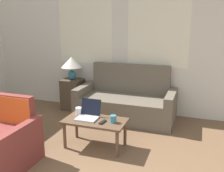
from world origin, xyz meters
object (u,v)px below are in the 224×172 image
Objects in this scene: cup_yellow at (113,119)px; tv_remote at (103,122)px; couch at (126,103)px; cup_navy at (79,111)px; table_lamp at (72,64)px; coffee_table at (95,124)px; laptop at (88,114)px.

tv_remote is (-0.13, -0.06, -0.04)m from cup_yellow.
couch reaches higher than tv_remote.
cup_navy is 0.59m from cup_yellow.
cup_navy is (0.74, -1.22, -0.46)m from table_lamp.
laptop reaches higher than coffee_table.
couch reaches higher than cup_yellow.
laptop is at bearing -22.92° from cup_navy.
table_lamp is (-1.15, 0.12, 0.64)m from couch.
couch is at bearing 97.86° from cup_yellow.
table_lamp reaches higher than coffee_table.
tv_remote is (0.04, -1.28, 0.14)m from couch.
laptop reaches higher than tv_remote.
cup_yellow reaches higher than coffee_table.
coffee_table is 0.16m from tv_remote.
coffee_table is at bearing -94.52° from couch.
coffee_table is 0.17m from laptop.
couch is at bearing 85.48° from coffee_table.
couch is 1.32m from table_lamp.
couch is 1.21m from laptop.
coffee_table is at bearing -52.07° from table_lamp.
couch is 17.38× the size of cup_yellow.
table_lamp is at bearing 127.93° from coffee_table.
tv_remote reaches higher than coffee_table.
laptop is 3.00× the size of cup_yellow.
cup_navy reaches higher than coffee_table.
cup_navy is at bearing 157.68° from tv_remote.
cup_navy reaches higher than cup_yellow.
table_lamp is 1.47× the size of laptop.
coffee_table is 5.61× the size of tv_remote.
table_lamp is 1.91m from tv_remote.
tv_remote is (0.26, -0.10, -0.05)m from laptop.
laptop is 0.39m from cup_yellow.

